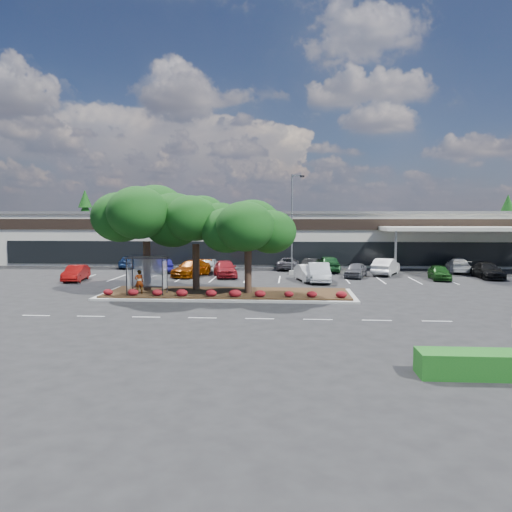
{
  "coord_description": "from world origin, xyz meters",
  "views": [
    {
      "loc": [
        2.49,
        -31.16,
        5.62
      ],
      "look_at": [
        -0.18,
        7.21,
        2.6
      ],
      "focal_mm": 35.0,
      "sensor_mm": 36.0,
      "label": 1
    }
  ],
  "objects": [
    {
      "name": "shrub_row",
      "position": [
        -2.0,
        1.9,
        0.51
      ],
      "size": [
        17.0,
        0.8,
        0.5
      ],
      "primitive_type": null,
      "color": "maroon",
      "rests_on": "landscape_island"
    },
    {
      "name": "retail_store",
      "position": [
        0.06,
        33.91,
        3.15
      ],
      "size": [
        80.4,
        25.2,
        6.25
      ],
      "color": "beige",
      "rests_on": "ground"
    },
    {
      "name": "conifer_north_east",
      "position": [
        34.0,
        44.0,
        4.5
      ],
      "size": [
        3.96,
        3.96,
        9.0
      ],
      "primitive_type": "cone",
      "color": "#123913",
      "rests_on": "ground"
    },
    {
      "name": "car_8",
      "position": [
        20.54,
        15.66,
        0.7
      ],
      "size": [
        2.04,
        4.86,
        1.4
      ],
      "primitive_type": "imported",
      "rotation": [
        0.0,
        0.0,
        -0.02
      ],
      "color": "black",
      "rests_on": "ground"
    },
    {
      "name": "car_14",
      "position": [
        6.38,
        20.16,
        0.84
      ],
      "size": [
        2.29,
        5.06,
        1.69
      ],
      "primitive_type": "imported",
      "rotation": [
        0.0,
        0.0,
        3.2
      ],
      "color": "#194A21",
      "rests_on": "ground"
    },
    {
      "name": "car_0",
      "position": [
        -16.36,
        11.23,
        0.69
      ],
      "size": [
        1.96,
        4.31,
        1.37
      ],
      "primitive_type": "imported",
      "rotation": [
        0.0,
        0.0,
        0.13
      ],
      "color": "maroon",
      "rests_on": "ground"
    },
    {
      "name": "car_17",
      "position": [
        20.05,
        22.27,
        0.72
      ],
      "size": [
        2.69,
        4.5,
        1.43
      ],
      "primitive_type": "imported",
      "rotation": [
        0.0,
        0.0,
        2.89
      ],
      "color": "silver",
      "rests_on": "ground"
    },
    {
      "name": "car_7",
      "position": [
        15.78,
        14.13,
        0.67
      ],
      "size": [
        1.87,
        4.02,
        1.33
      ],
      "primitive_type": "imported",
      "rotation": [
        0.0,
        0.0,
        -0.08
      ],
      "color": "#174615",
      "rests_on": "ground"
    },
    {
      "name": "car_5",
      "position": [
        4.0,
        12.46,
        0.71
      ],
      "size": [
        2.52,
        4.57,
        1.43
      ],
      "primitive_type": "imported",
      "rotation": [
        0.0,
        0.0,
        0.24
      ],
      "color": "silver",
      "rests_on": "ground"
    },
    {
      "name": "hedge_south_east",
      "position": [
        10.0,
        -13.5,
        0.45
      ],
      "size": [
        6.0,
        1.3,
        0.9
      ],
      "primitive_type": "cube",
      "color": "#0F5017",
      "rests_on": "ground"
    },
    {
      "name": "island_tree_east",
      "position": [
        -0.5,
        3.7,
        3.51
      ],
      "size": [
        5.8,
        5.8,
        6.5
      ],
      "primitive_type": null,
      "color": "#123913",
      "rests_on": "landscape_island"
    },
    {
      "name": "island_tree_west",
      "position": [
        -8.0,
        4.5,
        4.21
      ],
      "size": [
        7.2,
        7.2,
        7.89
      ],
      "primitive_type": null,
      "color": "#123913",
      "rests_on": "landscape_island"
    },
    {
      "name": "car_13",
      "position": [
        4.74,
        20.48,
        0.68
      ],
      "size": [
        2.56,
        4.34,
        1.35
      ],
      "primitive_type": "imported",
      "rotation": [
        0.0,
        0.0,
        2.85
      ],
      "color": "black",
      "rests_on": "ground"
    },
    {
      "name": "car_10",
      "position": [
        -10.46,
        18.4,
        0.66
      ],
      "size": [
        2.96,
        4.25,
        1.33
      ],
      "primitive_type": "imported",
      "rotation": [
        0.0,
        0.0,
        3.57
      ],
      "color": "navy",
      "rests_on": "ground"
    },
    {
      "name": "bus_shelter",
      "position": [
        -7.5,
        2.95,
        2.31
      ],
      "size": [
        2.75,
        1.55,
        2.59
      ],
      "color": "black",
      "rests_on": "landscape_island"
    },
    {
      "name": "car_15",
      "position": [
        11.72,
        17.72,
        0.81
      ],
      "size": [
        3.55,
        5.17,
        1.61
      ],
      "primitive_type": "imported",
      "rotation": [
        0.0,
        0.0,
        2.72
      ],
      "color": "silver",
      "rests_on": "ground"
    },
    {
      "name": "car_4",
      "position": [
        4.94,
        11.89,
        0.83
      ],
      "size": [
        1.84,
        5.06,
        1.66
      ],
      "primitive_type": "imported",
      "rotation": [
        0.0,
        0.0,
        0.02
      ],
      "color": "#B6BCC2",
      "rests_on": "ground"
    },
    {
      "name": "car_1",
      "position": [
        -6.87,
        15.18,
        0.75
      ],
      "size": [
        3.62,
        5.58,
        1.51
      ],
      "primitive_type": "imported",
      "rotation": [
        0.0,
        0.0,
        -0.32
      ],
      "color": "#772F02",
      "rests_on": "ground"
    },
    {
      "name": "lane_markings",
      "position": [
        -0.14,
        10.42,
        0.01
      ],
      "size": [
        33.12,
        20.06,
        0.01
      ],
      "color": "silver",
      "rests_on": "ground"
    },
    {
      "name": "light_pole",
      "position": [
        2.71,
        17.31,
        4.31
      ],
      "size": [
        1.39,
        0.83,
        9.73
      ],
      "rotation": [
        0.0,
        0.0,
        -0.39
      ],
      "color": "#9C9B97",
      "rests_on": "ground"
    },
    {
      "name": "car_12",
      "position": [
        2.21,
        21.96,
        0.67
      ],
      "size": [
        2.43,
        4.89,
        1.33
      ],
      "primitive_type": "imported",
      "rotation": [
        0.0,
        0.0,
        3.09
      ],
      "color": "#515057",
      "rests_on": "ground"
    },
    {
      "name": "person_waiting",
      "position": [
        -8.05,
        2.72,
        1.1
      ],
      "size": [
        0.72,
        0.61,
        1.68
      ],
      "primitive_type": "imported",
      "rotation": [
        0.0,
        0.0,
        3.55
      ],
      "color": "#594C47",
      "rests_on": "landscape_island"
    },
    {
      "name": "car_9",
      "position": [
        -15.25,
        22.5,
        0.71
      ],
      "size": [
        1.96,
        4.28,
        1.42
      ],
      "primitive_type": "imported",
      "rotation": [
        0.0,
        0.0,
        3.21
      ],
      "color": "navy",
      "rests_on": "ground"
    },
    {
      "name": "conifer_north_west",
      "position": [
        -30.0,
        46.0,
        5.0
      ],
      "size": [
        4.4,
        4.4,
        10.0
      ],
      "primitive_type": "cone",
      "color": "#123913",
      "rests_on": "ground"
    },
    {
      "name": "car_3",
      "position": [
        -3.61,
        14.87,
        0.81
      ],
      "size": [
        2.99,
        5.09,
        1.62
      ],
      "primitive_type": "imported",
      "rotation": [
        0.0,
        0.0,
        0.24
      ],
      "color": "maroon",
      "rests_on": "ground"
    },
    {
      "name": "car_16",
      "position": [
        19.34,
        20.12,
        0.71
      ],
      "size": [
        2.77,
        5.19,
        1.43
      ],
      "primitive_type": "imported",
      "rotation": [
        0.0,
        0.0,
        2.98
      ],
      "color": "silver",
      "rests_on": "ground"
    },
    {
      "name": "car_11",
      "position": [
        -5.75,
        19.56,
        0.69
      ],
      "size": [
        1.89,
        4.14,
        1.38
      ],
      "primitive_type": "imported",
      "rotation": [
        0.0,
        0.0,
        3.08
      ],
      "color": "#B7BFC5",
      "rests_on": "ground"
    },
    {
      "name": "island_tree_mid",
      "position": [
        -4.5,
        5.2,
        3.92
      ],
      "size": [
        6.6,
        6.6,
        7.32
      ],
      "primitive_type": null,
      "color": "#123913",
      "rests_on": "landscape_island"
    },
    {
      "name": "car_6",
      "position": [
        8.56,
        15.47,
        0.69
      ],
      "size": [
        2.82,
        4.34,
        1.37
      ],
      "primitive_type": "imported",
      "rotation": [
        0.0,
        0.0,
        -0.32
      ],
      "color": "#515258",
      "rests_on": "ground"
    },
    {
      "name": "ground",
      "position": [
        0.0,
        0.0,
        0.0
      ],
      "size": [
        160.0,
        160.0,
        0.0
      ],
      "primitive_type": "plane",
      "color": "black",
      "rests_on": "ground"
    },
    {
      "name": "landscape_island",
      "position": [
        -2.0,
        4.0,
        0.12
      ],
      "size": [
        18.0,
        6.0,
        0.26
      ],
      "color": "#9C9B97",
      "rests_on": "ground"
    }
  ]
}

